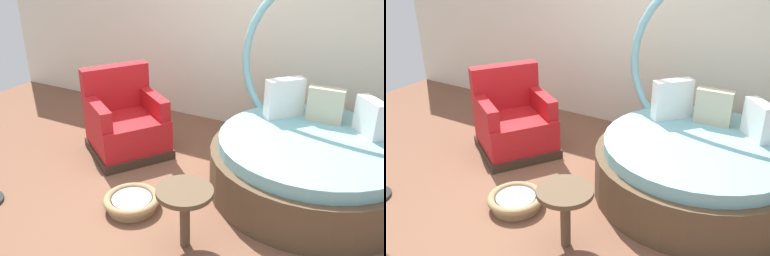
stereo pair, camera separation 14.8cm
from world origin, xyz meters
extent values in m
cube|color=brown|center=(0.00, 0.00, -0.01)|extent=(8.00, 8.00, 0.02)
cube|color=silver|center=(0.00, 2.05, 1.31)|extent=(8.00, 0.12, 2.63)
cylinder|color=brown|center=(1.02, 0.85, 0.22)|extent=(1.91, 1.91, 0.44)
cylinder|color=#7AB7C1|center=(1.02, 0.85, 0.50)|extent=(1.75, 1.75, 0.12)
torus|color=#7AB7C1|center=(1.02, 1.37, 1.10)|extent=(1.89, 0.08, 1.89)
cube|color=white|center=(1.43, 1.19, 0.73)|extent=(0.31, 0.34, 0.34)
cube|color=#BCB293|center=(1.00, 1.30, 0.73)|extent=(0.35, 0.13, 0.35)
cube|color=white|center=(0.60, 1.23, 0.76)|extent=(0.36, 0.38, 0.40)
cube|color=#38281E|center=(-0.98, 0.68, 0.05)|extent=(1.11, 1.11, 0.10)
cube|color=red|center=(-0.98, 0.68, 0.27)|extent=(1.05, 1.05, 0.34)
cube|color=red|center=(-1.24, 0.85, 0.69)|extent=(0.55, 0.72, 0.50)
cube|color=red|center=(-1.16, 0.41, 0.55)|extent=(0.64, 0.48, 0.22)
cube|color=red|center=(-0.81, 0.94, 0.55)|extent=(0.64, 0.48, 0.22)
cylinder|color=#9E7F56|center=(-0.31, -0.20, 0.03)|extent=(0.44, 0.44, 0.06)
torus|color=#9E7F56|center=(-0.31, -0.20, 0.10)|extent=(0.51, 0.51, 0.07)
cylinder|color=gray|center=(-0.31, -0.20, 0.08)|extent=(0.36, 0.36, 0.05)
cylinder|color=brown|center=(0.35, -0.40, 0.24)|extent=(0.08, 0.08, 0.48)
cylinder|color=brown|center=(0.35, -0.40, 0.50)|extent=(0.44, 0.44, 0.04)
camera|label=1|loc=(1.63, -2.68, 2.23)|focal=38.74mm
camera|label=2|loc=(1.76, -2.61, 2.23)|focal=38.74mm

